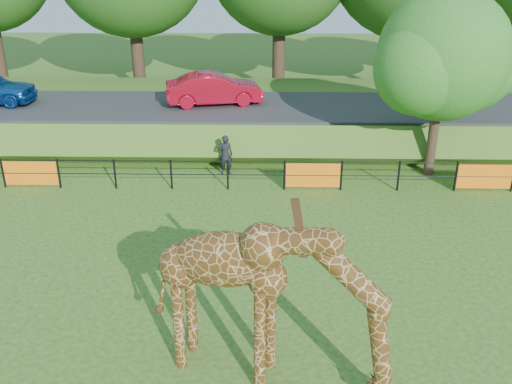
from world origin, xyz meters
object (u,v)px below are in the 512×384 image
at_px(giraffe, 273,304).
at_px(car_red, 214,89).
at_px(tree_east, 445,60).
at_px(visitor, 225,155).

relative_size(giraffe, car_red, 1.20).
relative_size(car_red, tree_east, 0.62).
distance_m(car_red, visitor, 4.96).
xyz_separation_m(giraffe, tree_east, (6.08, 11.16, 2.48)).
bearing_deg(tree_east, giraffe, -118.59).
relative_size(giraffe, visitor, 3.30).
xyz_separation_m(giraffe, visitor, (-1.69, 11.00, -1.04)).
distance_m(visitor, tree_east, 8.54).
bearing_deg(giraffe, visitor, 117.48).
relative_size(visitor, tree_east, 0.23).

